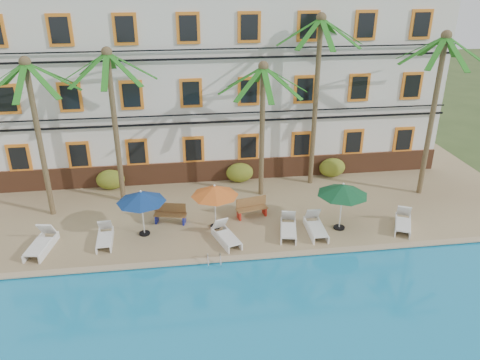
{
  "coord_description": "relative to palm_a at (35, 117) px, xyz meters",
  "views": [
    {
      "loc": [
        -2.23,
        -16.86,
        11.11
      ],
      "look_at": [
        0.5,
        3.0,
        2.0
      ],
      "focal_mm": 35.0,
      "sensor_mm": 36.0,
      "label": 1
    }
  ],
  "objects": [
    {
      "name": "shrub_left",
      "position": [
        2.5,
        2.44,
        -4.3
      ],
      "size": [
        1.5,
        0.9,
        1.1
      ],
      "primitive_type": "ellipsoid",
      "color": "#22601B",
      "rests_on": "pool_deck"
    },
    {
      "name": "palm_a",
      "position": [
        0.0,
        0.0,
        0.0
      ],
      "size": [
        4.32,
        4.32,
        7.5
      ],
      "color": "brown",
      "rests_on": "pool_deck"
    },
    {
      "name": "bench_right",
      "position": [
        9.48,
        -1.54,
        -4.38
      ],
      "size": [
        1.57,
        0.77,
        0.93
      ],
      "color": "olive",
      "rests_on": "pool_deck"
    },
    {
      "name": "pool_coping",
      "position": [
        8.5,
        -5.06,
        -4.82
      ],
      "size": [
        30.0,
        0.35,
        0.06
      ],
      "primitive_type": "cube",
      "color": "tan",
      "rests_on": "pool_deck"
    },
    {
      "name": "bench_left",
      "position": [
        5.67,
        -1.62,
        -4.38
      ],
      "size": [
        1.57,
        0.81,
        0.93
      ],
      "color": "olive",
      "rests_on": "pool_deck"
    },
    {
      "name": "lounger_e",
      "position": [
        12.1,
        -3.46,
        -4.54
      ],
      "size": [
        0.77,
        2.0,
        0.94
      ],
      "color": "white",
      "rests_on": "pool_deck"
    },
    {
      "name": "shrub_mid",
      "position": [
        9.47,
        2.44,
        -4.3
      ],
      "size": [
        1.5,
        0.9,
        1.1
      ],
      "primitive_type": "ellipsoid",
      "color": "#22601B",
      "rests_on": "pool_deck"
    },
    {
      "name": "umbrella_blue",
      "position": [
        4.49,
        -2.56,
        -3.0
      ],
      "size": [
        2.17,
        2.17,
        2.17
      ],
      "color": "black",
      "rests_on": "pool_deck"
    },
    {
      "name": "lounger_c",
      "position": [
        8.03,
        -3.64,
        -4.56
      ],
      "size": [
        1.23,
        2.01,
        0.89
      ],
      "color": "white",
      "rests_on": "pool_deck"
    },
    {
      "name": "lounger_f",
      "position": [
        16.17,
        -3.6,
        -4.56
      ],
      "size": [
        1.43,
        2.0,
        0.89
      ],
      "color": "white",
      "rests_on": "pool_deck"
    },
    {
      "name": "palm_d",
      "position": [
        13.34,
        1.82,
        0.83
      ],
      "size": [
        4.32,
        4.32,
        8.95
      ],
      "color": "brown",
      "rests_on": "pool_deck"
    },
    {
      "name": "hotel_building",
      "position": [
        8.5,
        5.82,
        0.28
      ],
      "size": [
        25.4,
        6.44,
        10.22
      ],
      "color": "silver",
      "rests_on": "pool_deck"
    },
    {
      "name": "pool_ladder",
      "position": [
        7.38,
        -5.16,
        -4.85
      ],
      "size": [
        0.54,
        0.74,
        0.74
      ],
      "color": "silver",
      "rests_on": "ground"
    },
    {
      "name": "palm_b",
      "position": [
        3.26,
        1.02,
        0.1
      ],
      "size": [
        4.32,
        4.32,
        7.67
      ],
      "color": "brown",
      "rests_on": "pool_deck"
    },
    {
      "name": "shrub_right",
      "position": [
        14.76,
        2.44,
        -4.3
      ],
      "size": [
        1.5,
        0.9,
        1.1
      ],
      "primitive_type": "ellipsoid",
      "color": "#22601B",
      "rests_on": "pool_deck"
    },
    {
      "name": "umbrella_red",
      "position": [
        7.69,
        -2.36,
        -3.01
      ],
      "size": [
        2.15,
        2.15,
        2.16
      ],
      "color": "black",
      "rests_on": "pool_deck"
    },
    {
      "name": "ground",
      "position": [
        8.5,
        -4.16,
        -5.1
      ],
      "size": [
        100.0,
        100.0,
        0.0
      ],
      "primitive_type": "plane",
      "color": "#384C23",
      "rests_on": "ground"
    },
    {
      "name": "palm_e",
      "position": [
        18.71,
        -0.22,
        0.45
      ],
      "size": [
        4.32,
        4.32,
        8.28
      ],
      "color": "brown",
      "rests_on": "pool_deck"
    },
    {
      "name": "pool_deck",
      "position": [
        8.5,
        0.84,
        -4.97
      ],
      "size": [
        30.0,
        12.0,
        0.25
      ],
      "primitive_type": "cube",
      "color": "tan",
      "rests_on": "ground"
    },
    {
      "name": "lounger_a",
      "position": [
        0.27,
        -3.26,
        -4.53
      ],
      "size": [
        1.07,
        2.13,
        0.96
      ],
      "color": "white",
      "rests_on": "pool_deck"
    },
    {
      "name": "lounger_b",
      "position": [
        2.84,
        -3.03,
        -4.57
      ],
      "size": [
        0.72,
        1.82,
        0.85
      ],
      "color": "white",
      "rests_on": "pool_deck"
    },
    {
      "name": "umbrella_green",
      "position": [
        13.29,
        -3.24,
        -2.9
      ],
      "size": [
        2.28,
        2.28,
        2.29
      ],
      "color": "black",
      "rests_on": "pool_deck"
    },
    {
      "name": "lounger_d",
      "position": [
        10.87,
        -3.38,
        -4.55
      ],
      "size": [
        1.09,
        2.04,
        0.91
      ],
      "color": "white",
      "rests_on": "pool_deck"
    },
    {
      "name": "palm_c",
      "position": [
        10.37,
        0.76,
        -0.35
      ],
      "size": [
        4.32,
        4.32,
        6.91
      ],
      "color": "brown",
      "rests_on": "pool_deck"
    }
  ]
}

